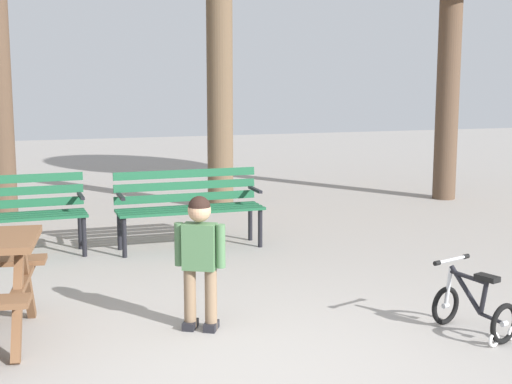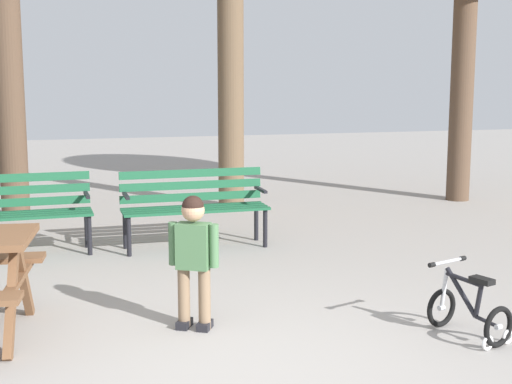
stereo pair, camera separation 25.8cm
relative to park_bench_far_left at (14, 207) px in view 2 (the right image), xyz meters
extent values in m
plane|color=gray|center=(1.48, -3.82, -0.51)|extent=(36.00, 36.00, 0.00)
cube|color=brown|center=(0.10, -2.84, -0.15)|extent=(0.13, 0.57, 0.76)
cube|color=brown|center=(0.16, -2.34, -0.15)|extent=(0.13, 0.57, 0.76)
cube|color=brown|center=(0.13, -2.59, -0.09)|extent=(0.22, 1.10, 0.04)
cube|color=#195133|center=(0.00, 0.09, -0.07)|extent=(1.60, 0.12, 0.03)
cube|color=#195133|center=(0.00, -0.03, -0.07)|extent=(1.60, 0.12, 0.03)
cube|color=#195133|center=(0.01, -0.15, -0.07)|extent=(1.60, 0.12, 0.03)
cube|color=#195133|center=(0.01, -0.27, -0.07)|extent=(1.60, 0.12, 0.03)
cube|color=#195133|center=(0.00, 0.13, 0.03)|extent=(1.60, 0.10, 0.09)
cube|color=#195133|center=(0.00, 0.13, 0.16)|extent=(1.60, 0.10, 0.09)
cube|color=#195133|center=(0.00, 0.13, 0.30)|extent=(1.60, 0.10, 0.09)
cylinder|color=black|center=(0.76, -0.23, -0.29)|extent=(0.05, 0.05, 0.44)
cylinder|color=black|center=(0.75, 0.13, -0.29)|extent=(0.05, 0.05, 0.44)
cube|color=black|center=(0.75, -0.05, 0.11)|extent=(0.05, 0.40, 0.03)
cube|color=#195133|center=(1.90, -0.05, -0.07)|extent=(1.60, 0.09, 0.03)
cube|color=#195133|center=(1.90, -0.17, -0.07)|extent=(1.60, 0.09, 0.03)
cube|color=#195133|center=(1.90, -0.29, -0.07)|extent=(1.60, 0.09, 0.03)
cube|color=#195133|center=(1.90, -0.41, -0.07)|extent=(1.60, 0.09, 0.03)
cube|color=#195133|center=(1.90, -0.01, 0.03)|extent=(1.60, 0.06, 0.09)
cube|color=#195133|center=(1.90, -0.01, 0.16)|extent=(1.60, 0.06, 0.09)
cube|color=#195133|center=(1.90, -0.01, 0.30)|extent=(1.60, 0.06, 0.09)
cylinder|color=black|center=(2.65, -0.38, -0.29)|extent=(0.05, 0.05, 0.44)
cylinder|color=black|center=(2.65, -0.02, -0.29)|extent=(0.05, 0.05, 0.44)
cube|color=black|center=(2.65, -0.20, 0.11)|extent=(0.04, 0.40, 0.03)
cylinder|color=black|center=(1.15, -0.40, -0.29)|extent=(0.05, 0.05, 0.44)
cylinder|color=black|center=(1.15, -0.04, -0.29)|extent=(0.05, 0.05, 0.44)
cube|color=black|center=(1.15, -0.22, 0.11)|extent=(0.04, 0.40, 0.03)
cylinder|color=#7F664C|center=(1.47, -2.83, -0.28)|extent=(0.09, 0.09, 0.47)
cube|color=black|center=(1.47, -2.83, -0.48)|extent=(0.16, 0.18, 0.06)
cylinder|color=#7F664C|center=(1.33, -2.75, -0.28)|extent=(0.09, 0.09, 0.47)
cube|color=black|center=(1.33, -2.75, -0.48)|extent=(0.16, 0.18, 0.06)
cube|color=#477047|center=(1.40, -2.79, 0.13)|extent=(0.28, 0.24, 0.35)
sphere|color=tan|center=(1.40, -2.79, 0.40)|extent=(0.17, 0.17, 0.17)
sphere|color=black|center=(1.40, -2.79, 0.43)|extent=(0.16, 0.16, 0.16)
cylinder|color=#477047|center=(1.54, -2.86, 0.14)|extent=(0.07, 0.07, 0.33)
cylinder|color=#477047|center=(1.26, -2.71, 0.14)|extent=(0.07, 0.07, 0.33)
torus|color=black|center=(3.22, -3.25, -0.36)|extent=(0.30, 0.14, 0.30)
cylinder|color=silver|center=(3.22, -3.25, -0.36)|extent=(0.06, 0.05, 0.04)
torus|color=black|center=(3.39, -3.75, -0.36)|extent=(0.30, 0.14, 0.30)
cylinder|color=silver|center=(3.39, -3.75, -0.36)|extent=(0.06, 0.05, 0.04)
torus|color=white|center=(3.28, -3.78, -0.46)|extent=(0.11, 0.06, 0.11)
torus|color=white|center=(3.49, -3.71, -0.46)|extent=(0.11, 0.06, 0.11)
cylinder|color=black|center=(3.27, -3.42, -0.19)|extent=(0.13, 0.30, 0.32)
cylinder|color=black|center=(3.33, -3.58, -0.21)|extent=(0.06, 0.08, 0.27)
cylinder|color=black|center=(3.35, -3.65, -0.35)|extent=(0.09, 0.20, 0.05)
cylinder|color=silver|center=(3.22, -3.27, -0.20)|extent=(0.05, 0.08, 0.32)
cylinder|color=black|center=(3.28, -3.44, -0.09)|extent=(0.14, 0.31, 0.05)
cube|color=black|center=(3.33, -3.59, -0.06)|extent=(0.14, 0.19, 0.04)
cylinder|color=silver|center=(3.23, -3.29, 0.01)|extent=(0.33, 0.13, 0.02)
cylinder|color=black|center=(3.07, -3.35, 0.01)|extent=(0.06, 0.05, 0.04)
cylinder|color=black|center=(3.39, -3.24, 0.01)|extent=(0.06, 0.05, 0.04)
cylinder|color=brown|center=(-0.08, 2.11, 1.62)|extent=(0.37, 0.37, 4.27)
cylinder|color=brown|center=(2.88, 2.16, 1.69)|extent=(0.37, 0.37, 4.39)
cylinder|color=brown|center=(6.35, 1.82, 1.12)|extent=(0.35, 0.35, 3.26)
camera|label=1|loc=(0.17, -8.01, 1.40)|focal=51.87mm
camera|label=2|loc=(0.42, -8.08, 1.40)|focal=51.87mm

